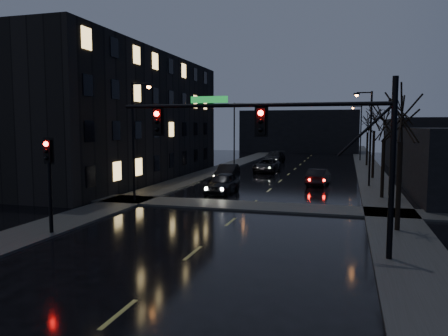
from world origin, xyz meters
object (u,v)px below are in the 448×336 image
Objects in this scene: oncoming_car_d at (275,157)px; lead_car at (318,177)px; oncoming_car_a at (222,183)px; oncoming_car_b at (227,173)px; oncoming_car_c at (267,165)px.

oncoming_car_d is 22.83m from lead_car.
oncoming_car_a is 7.54m from oncoming_car_b.
oncoming_car_d reaches higher than oncoming_car_c.
oncoming_car_a reaches higher than oncoming_car_c.
lead_car is (7.36, -21.61, -0.07)m from oncoming_car_d.
lead_car is (8.41, -0.66, -0.05)m from oncoming_car_b.
oncoming_car_d is (-1.10, 12.15, 0.07)m from oncoming_car_c.
oncoming_car_b is 20.98m from oncoming_car_d.
oncoming_car_a is 1.05× the size of lead_car.
oncoming_car_b is 9.06m from oncoming_car_c.
oncoming_car_b is 0.89× the size of oncoming_car_c.
oncoming_car_b reaches higher than oncoming_car_c.
lead_car is at bearing 45.50° from oncoming_car_a.
oncoming_car_c is at bearing 88.93° from oncoming_car_a.
oncoming_car_d reaches higher than lead_car.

